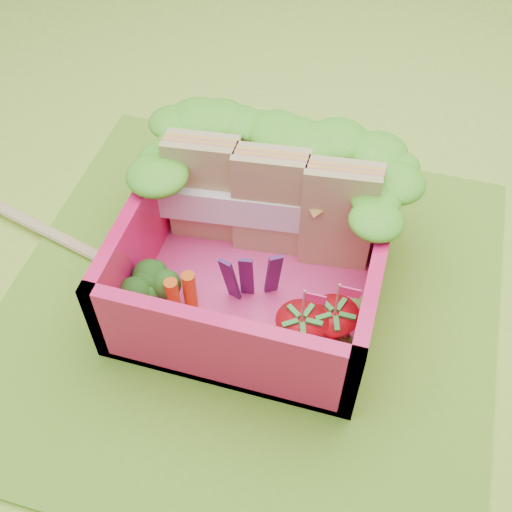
{
  "coord_description": "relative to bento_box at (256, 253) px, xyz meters",
  "views": [
    {
      "loc": [
        0.58,
        -1.9,
        2.88
      ],
      "look_at": [
        0.0,
        0.13,
        0.28
      ],
      "focal_mm": 45.0,
      "sensor_mm": 36.0,
      "label": 1
    }
  ],
  "objects": [
    {
      "name": "purple_wedges",
      "position": [
        0.0,
        -0.13,
        -0.04
      ],
      "size": [
        0.28,
        0.14,
        0.38
      ],
      "color": "#3B1751",
      "rests_on": "bento_floor"
    },
    {
      "name": "strawberry_right",
      "position": [
        0.47,
        -0.28,
        -0.1
      ],
      "size": [
        0.25,
        0.25,
        0.49
      ],
      "color": "red",
      "rests_on": "bento_floor"
    },
    {
      "name": "ground",
      "position": [
        -0.0,
        -0.13,
        -0.31
      ],
      "size": [
        14.0,
        14.0,
        0.0
      ],
      "primitive_type": "plane",
      "color": "#92C838",
      "rests_on": "ground"
    },
    {
      "name": "bento_box",
      "position": [
        0.0,
        0.0,
        0.0
      ],
      "size": [
        1.3,
        1.3,
        0.55
      ],
      "color": "#E81355",
      "rests_on": "placemat"
    },
    {
      "name": "strawberry_left",
      "position": [
        0.33,
        -0.36,
        -0.09
      ],
      "size": [
        0.25,
        0.25,
        0.49
      ],
      "color": "red",
      "rests_on": "bento_floor"
    },
    {
      "name": "carrot_sticks",
      "position": [
        -0.31,
        -0.3,
        -0.09
      ],
      "size": [
        0.14,
        0.14,
        0.28
      ],
      "color": "#D95412",
      "rests_on": "bento_floor"
    },
    {
      "name": "lettuce_ruffle",
      "position": [
        0.0,
        0.48,
        0.33
      ],
      "size": [
        1.43,
        0.77,
        0.11
      ],
      "color": "#399B1C",
      "rests_on": "bento_box"
    },
    {
      "name": "chopsticks",
      "position": [
        -1.1,
        -0.03,
        -0.25
      ],
      "size": [
        2.05,
        0.57,
        0.05
      ],
      "color": "tan",
      "rests_on": "placemat"
    },
    {
      "name": "placemat",
      "position": [
        -0.0,
        -0.13,
        -0.29
      ],
      "size": [
        2.6,
        2.6,
        0.03
      ],
      "primitive_type": "cube",
      "color": "#70AD27",
      "rests_on": "ground"
    },
    {
      "name": "bento_floor",
      "position": [
        -0.0,
        0.0,
        -0.25
      ],
      "size": [
        1.3,
        1.3,
        0.05
      ],
      "primitive_type": "cube",
      "color": "#E93B87",
      "rests_on": "placemat"
    },
    {
      "name": "sandwich_stack",
      "position": [
        0.0,
        0.27,
        0.1
      ],
      "size": [
        1.23,
        0.31,
        0.67
      ],
      "color": "tan",
      "rests_on": "bento_floor"
    },
    {
      "name": "broccoli",
      "position": [
        -0.48,
        -0.31,
        -0.05
      ],
      "size": [
        0.33,
        0.33,
        0.25
      ],
      "color": "#669648",
      "rests_on": "bento_floor"
    },
    {
      "name": "snap_peas",
      "position": [
        0.5,
        -0.17,
        -0.2
      ],
      "size": [
        0.32,
        0.39,
        0.05
      ],
      "color": "#52A333",
      "rests_on": "bento_floor"
    }
  ]
}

